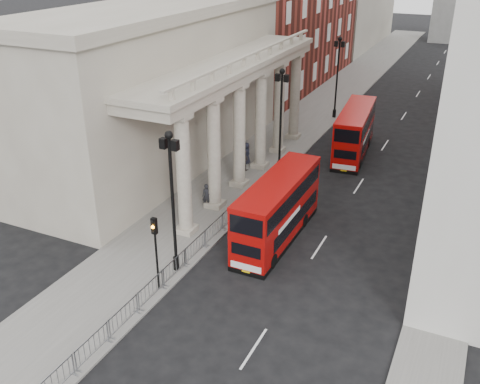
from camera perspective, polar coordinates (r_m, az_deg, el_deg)
The scene contains 15 objects.
ground at distance 28.25m, azimuth -10.00°, elevation -12.65°, with size 260.00×260.00×0.00m, color black.
sidewalk_west at distance 53.41m, azimuth 5.70°, elevation 6.49°, with size 6.00×140.00×0.12m, color slate.
sidewalk_east at distance 50.75m, azimuth 23.51°, elevation 3.42°, with size 3.00×140.00×0.12m, color slate.
kerb at distance 52.56m, azimuth 8.74°, elevation 6.01°, with size 0.20×140.00×0.14m, color slate.
portico_building at distance 44.58m, azimuth -8.69°, elevation 10.50°, with size 9.00×28.00×12.00m, color gray.
lamp_post_south at distance 28.77m, azimuth -7.24°, elevation -0.18°, with size 1.05×0.44×8.32m.
lamp_post_mid at distance 42.19m, azimuth 4.38°, elevation 8.32°, with size 1.05×0.44×8.32m.
lamp_post_north at distance 56.96m, azimuth 10.36°, elevation 12.48°, with size 1.05×0.44×8.32m.
traffic_light at distance 28.09m, azimuth -9.04°, elevation -5.15°, with size 0.28×0.33×4.30m.
crowd_barriers at distance 29.48m, azimuth -8.21°, elevation -9.09°, with size 0.50×18.75×1.10m.
bus_near at distance 33.21m, azimuth 4.06°, elevation -1.73°, with size 2.35×9.45×4.07m.
bus_far at distance 47.77m, azimuth 12.12°, elevation 6.38°, with size 3.20×9.66×4.09m.
pedestrian_a at distance 37.36m, azimuth -3.56°, elevation -0.43°, with size 0.64×0.42×1.75m, color black.
pedestrian_b at distance 43.56m, azimuth 0.43°, elevation 3.44°, with size 0.82×0.64×1.68m, color black.
pedestrian_c at distance 44.83m, azimuth 0.70°, elevation 4.19°, with size 0.89×0.58×1.82m, color black.
Camera 1 is at (13.65, -17.76, 17.21)m, focal length 40.00 mm.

